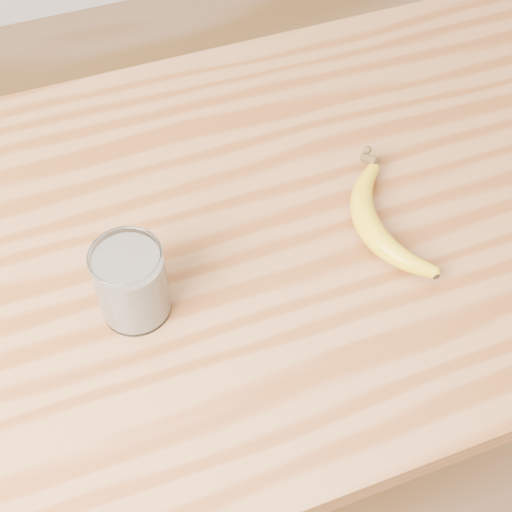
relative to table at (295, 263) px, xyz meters
name	(u,v)px	position (x,y,z in m)	size (l,w,h in m)	color
table	(295,263)	(0.00, 0.00, 0.00)	(1.20, 0.80, 0.90)	#915E34
smoothie_glass	(131,283)	(-0.26, -0.08, 0.18)	(0.09, 0.09, 0.11)	white
banana	(368,226)	(0.07, -0.08, 0.15)	(0.11, 0.30, 0.04)	gold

